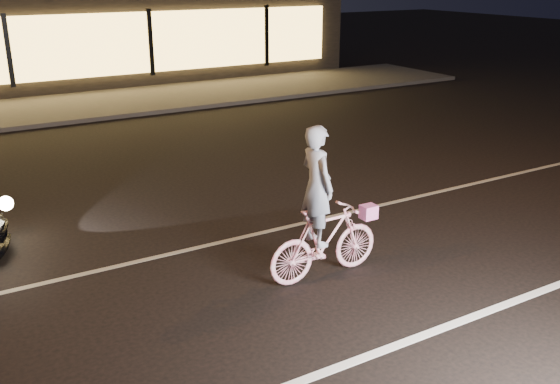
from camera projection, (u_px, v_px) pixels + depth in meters
ground at (221, 319)px, 7.41m from camera, size 90.00×90.00×0.00m
lane_stripe_far at (161, 256)px, 9.03m from camera, size 60.00×0.10×0.01m
sidewalk at (26, 112)px, 17.93m from camera, size 30.00×4.00×0.12m
cyclist at (323, 225)px, 8.19m from camera, size 1.68×0.58×2.11m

